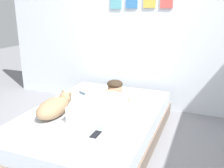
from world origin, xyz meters
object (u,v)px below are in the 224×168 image
(person_lying, at_px, (103,102))
(cell_phone, at_px, (96,134))
(dog, at_px, (55,107))
(coffee_cup, at_px, (124,100))
(pillow, at_px, (97,90))
(bed, at_px, (94,125))

(person_lying, xyz_separation_m, cell_phone, (0.16, -0.54, -0.10))
(dog, distance_m, coffee_cup, 0.86)
(pillow, relative_size, person_lying, 0.57)
(pillow, bearing_deg, person_lying, -57.93)
(dog, bearing_deg, bed, 36.90)
(coffee_cup, bearing_deg, bed, -122.16)
(coffee_cup, bearing_deg, dog, -132.39)
(coffee_cup, relative_size, cell_phone, 0.89)
(pillow, height_order, cell_phone, pillow)
(bed, distance_m, coffee_cup, 0.50)
(bed, xyz_separation_m, coffee_cup, (0.24, 0.38, 0.21))
(coffee_cup, distance_m, cell_phone, 0.87)
(person_lying, distance_m, cell_phone, 0.58)
(pillow, relative_size, dog, 0.90)
(person_lying, distance_m, coffee_cup, 0.36)
(pillow, height_order, dog, dog)
(cell_phone, bearing_deg, dog, 159.13)
(bed, xyz_separation_m, pillow, (-0.22, 0.56, 0.23))
(dog, distance_m, cell_phone, 0.65)
(bed, distance_m, person_lying, 0.30)
(bed, height_order, person_lying, person_lying)
(person_lying, bearing_deg, bed, -148.18)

